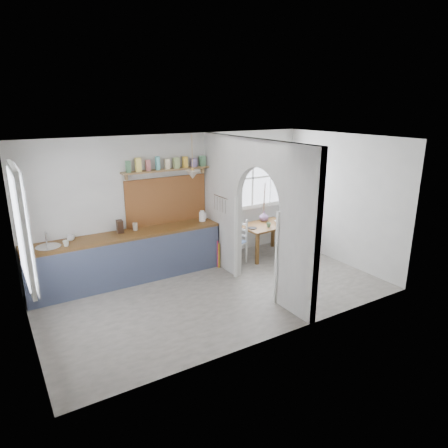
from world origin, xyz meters
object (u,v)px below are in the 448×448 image
chair_left (233,242)px  vase (264,216)px  chair_right (298,229)px  dining_table (266,240)px  kettle (202,216)px

chair_left → vase: (0.97, 0.28, 0.33)m
chair_right → dining_table: bearing=83.1°
chair_left → chair_right: bearing=69.9°
dining_table → chair_right: (0.84, -0.09, 0.12)m
chair_left → dining_table: bearing=74.1°
chair_left → kettle: kettle is taller
dining_table → vase: bearing=59.0°
dining_table → vase: size_ratio=5.15×
chair_left → chair_right: 1.68m
chair_right → vase: 0.85m
chair_left → chair_right: size_ratio=1.00×
dining_table → kettle: (-1.37, 0.29, 0.66)m
kettle → vase: (1.49, -0.05, -0.21)m
dining_table → chair_right: bearing=-10.3°
chair_right → vase: size_ratio=4.34×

